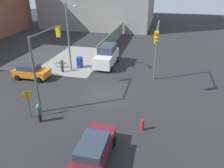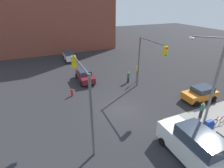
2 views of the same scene
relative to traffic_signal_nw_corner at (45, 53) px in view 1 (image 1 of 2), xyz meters
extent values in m
plane|color=#28282B|center=(2.58, -4.50, -4.61)|extent=(120.00, 120.00, 0.00)
cube|color=gray|center=(11.58, 4.50, -4.60)|extent=(12.00, 12.00, 0.01)
cube|color=slate|center=(19.45, -1.30, -3.41)|extent=(17.73, 0.12, 2.40)
cylinder|color=#59595B|center=(-1.92, 0.00, -1.36)|extent=(0.18, 0.18, 6.50)
cylinder|color=#59595B|center=(0.44, 0.00, 1.77)|extent=(4.72, 0.12, 0.12)
cube|color=yellow|center=(2.80, 0.00, 1.24)|extent=(0.32, 0.36, 1.00)
sphere|color=red|center=(2.98, 0.00, 1.56)|extent=(0.18, 0.18, 0.18)
sphere|color=orange|center=(2.98, 0.00, 1.24)|extent=(0.18, 0.18, 0.18)
sphere|color=green|center=(2.98, 0.00, 0.92)|extent=(0.18, 0.18, 0.18)
cylinder|color=#59595B|center=(7.08, -9.00, -1.36)|extent=(0.18, 0.18, 6.50)
cylinder|color=#59595B|center=(4.83, -9.00, 1.77)|extent=(4.50, 0.12, 0.12)
cube|color=yellow|center=(2.58, -9.00, 1.24)|extent=(0.32, 0.36, 1.00)
sphere|color=red|center=(2.40, -9.00, 1.56)|extent=(0.18, 0.18, 0.18)
sphere|color=orange|center=(2.40, -9.00, 1.24)|extent=(0.18, 0.18, 0.18)
sphere|color=green|center=(2.40, -9.00, 0.92)|extent=(0.18, 0.18, 0.18)
cylinder|color=slate|center=(7.78, 1.30, -0.61)|extent=(0.20, 0.20, 8.00)
cylinder|color=slate|center=(6.98, 0.40, 3.29)|extent=(1.67, 1.86, 0.10)
ellipsoid|color=silver|center=(6.18, -0.49, 3.14)|extent=(0.56, 0.36, 0.24)
cylinder|color=#4C4C4C|center=(-2.82, 0.36, -3.41)|extent=(0.08, 0.08, 2.40)
cube|color=yellow|center=(-2.82, 0.36, -2.56)|extent=(0.48, 0.48, 0.64)
cube|color=navy|center=(8.78, 0.50, -4.03)|extent=(0.56, 0.64, 1.15)
cylinder|color=navy|center=(8.78, 0.50, -3.46)|extent=(0.56, 0.64, 0.56)
cylinder|color=red|center=(-2.42, -8.70, -4.21)|extent=(0.26, 0.26, 0.80)
sphere|color=red|center=(-2.42, -8.70, -3.79)|extent=(0.24, 0.24, 0.24)
cube|color=orange|center=(4.23, 4.51, -3.91)|extent=(1.80, 3.94, 0.75)
cube|color=#2D3847|center=(4.23, 4.82, -3.26)|extent=(1.58, 2.20, 0.55)
cylinder|color=black|center=(5.13, 3.17, -4.29)|extent=(0.22, 0.64, 0.64)
cylinder|color=black|center=(3.33, 3.17, -4.29)|extent=(0.22, 0.64, 0.64)
cylinder|color=black|center=(5.13, 5.85, -4.29)|extent=(0.22, 0.64, 0.64)
cylinder|color=black|center=(3.33, 5.85, -4.29)|extent=(0.22, 0.64, 0.64)
cube|color=maroon|center=(-6.03, -6.11, -3.91)|extent=(4.36, 1.80, 0.75)
cube|color=#2D3847|center=(-6.38, -6.11, -3.26)|extent=(2.44, 1.58, 0.55)
cylinder|color=black|center=(-4.55, -5.21, -4.29)|extent=(0.64, 0.22, 0.64)
cylinder|color=black|center=(-4.55, -7.01, -4.29)|extent=(0.64, 0.22, 0.64)
cube|color=white|center=(10.11, -2.70, -3.59)|extent=(5.40, 2.10, 1.40)
cube|color=#2D3847|center=(10.55, -2.70, -2.44)|extent=(3.02, 1.85, 0.90)
cylinder|color=black|center=(8.28, -3.75, -4.29)|extent=(0.64, 0.22, 0.64)
cylinder|color=black|center=(8.28, -1.65, -4.29)|extent=(0.64, 0.22, 0.64)
cylinder|color=black|center=(11.95, -3.75, -4.29)|extent=(0.64, 0.22, 0.64)
cylinder|color=black|center=(11.95, -1.65, -4.29)|extent=(0.64, 0.22, 0.64)
cylinder|color=#2D664C|center=(6.78, 2.00, -3.47)|extent=(0.36, 0.36, 0.64)
sphere|color=tan|center=(6.78, 2.00, -3.04)|extent=(0.22, 0.22, 0.22)
cylinder|color=#1E1E2D|center=(6.78, 2.00, -4.20)|extent=(0.28, 0.28, 0.81)
cylinder|color=#2D664C|center=(-3.22, -0.70, -3.54)|extent=(0.36, 0.36, 0.61)
sphere|color=tan|center=(-3.22, -0.70, -3.13)|extent=(0.21, 0.21, 0.21)
cylinder|color=#1E1E2D|center=(-3.22, -0.70, -4.22)|extent=(0.28, 0.28, 0.77)
torus|color=black|center=(8.18, 3.22, -4.28)|extent=(0.05, 0.71, 0.71)
torus|color=black|center=(8.18, 2.18, -4.28)|extent=(0.05, 0.71, 0.71)
cube|color=maroon|center=(8.18, 2.70, -4.10)|extent=(0.04, 1.04, 0.08)
cylinder|color=maroon|center=(8.18, 2.42, -3.86)|extent=(0.04, 0.04, 0.40)
camera|label=1|loc=(-15.89, -9.54, 5.64)|focal=35.00mm
camera|label=2|loc=(16.32, -11.48, 5.76)|focal=28.00mm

